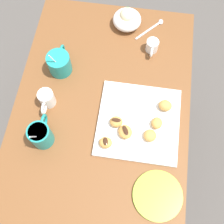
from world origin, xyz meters
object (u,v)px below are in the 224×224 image
at_px(beignet_2, 116,122).
at_px(beignet_3, 165,106).
at_px(beignet_4, 157,123).
at_px(ice_cream_bowl, 127,19).
at_px(beignet_5, 150,136).
at_px(beignet_1, 125,132).
at_px(beignet_0, 106,143).
at_px(dining_table, 102,121).
at_px(pastry_plate_square, 138,122).
at_px(saucer_lime_left, 158,195).
at_px(coffee_mug_teal_left, 41,135).
at_px(coffee_mug_teal_right, 59,63).
at_px(chocolate_sauce_pitcher, 152,45).
at_px(cream_pitcher_white, 46,99).

height_order(beignet_2, beignet_3, beignet_3).
bearing_deg(beignet_4, beignet_3, -18.92).
xyz_separation_m(ice_cream_bowl, beignet_5, (-0.51, -0.15, -0.01)).
bearing_deg(beignet_1, beignet_0, 127.74).
xyz_separation_m(dining_table, pastry_plate_square, (-0.04, -0.15, 0.15)).
height_order(saucer_lime_left, beignet_3, beignet_3).
bearing_deg(coffee_mug_teal_left, beignet_3, -66.88).
bearing_deg(pastry_plate_square, saucer_lime_left, -159.80).
relative_size(ice_cream_bowl, beignet_0, 2.57).
bearing_deg(beignet_2, beignet_3, -62.46).
relative_size(coffee_mug_teal_right, beignet_4, 2.93).
distance_m(coffee_mug_teal_left, beignet_2, 0.28).
height_order(coffee_mug_teal_left, beignet_1, coffee_mug_teal_left).
xyz_separation_m(ice_cream_bowl, beignet_0, (-0.56, 0.01, -0.01)).
xyz_separation_m(dining_table, chocolate_sauce_pitcher, (0.31, -0.17, 0.17)).
xyz_separation_m(beignet_0, beignet_2, (0.09, -0.03, 0.00)).
bearing_deg(beignet_4, beignet_5, 158.39).
distance_m(dining_table, coffee_mug_teal_left, 0.31).
distance_m(coffee_mug_teal_left, beignet_1, 0.31).
height_order(coffee_mug_teal_left, beignet_2, coffee_mug_teal_left).
height_order(coffee_mug_teal_right, beignet_2, coffee_mug_teal_right).
bearing_deg(cream_pitcher_white, ice_cream_bowl, -31.24).
xyz_separation_m(cream_pitcher_white, beignet_4, (-0.03, -0.43, -0.01)).
relative_size(pastry_plate_square, chocolate_sauce_pitcher, 3.36).
bearing_deg(coffee_mug_teal_left, beignet_5, -81.36).
distance_m(pastry_plate_square, beignet_5, 0.08).
relative_size(beignet_1, beignet_3, 1.08).
bearing_deg(coffee_mug_teal_right, saucer_lime_left, -135.71).
relative_size(cream_pitcher_white, beignet_4, 2.27).
bearing_deg(beignet_3, pastry_plate_square, 127.47).
relative_size(cream_pitcher_white, ice_cream_bowl, 0.84).
height_order(dining_table, pastry_plate_square, pastry_plate_square).
relative_size(beignet_2, beignet_5, 1.03).
bearing_deg(beignet_5, cream_pitcher_white, 78.16).
distance_m(ice_cream_bowl, beignet_5, 0.54).
bearing_deg(beignet_1, pastry_plate_square, -39.42).
height_order(cream_pitcher_white, beignet_4, cream_pitcher_white).
bearing_deg(cream_pitcher_white, beignet_3, -84.74).
xyz_separation_m(cream_pitcher_white, beignet_0, (-0.14, -0.25, -0.01)).
distance_m(pastry_plate_square, beignet_3, 0.12).
xyz_separation_m(beignet_1, beignet_2, (0.03, 0.04, 0.00)).
xyz_separation_m(ice_cream_bowl, chocolate_sauce_pitcher, (-0.12, -0.12, -0.01)).
xyz_separation_m(dining_table, beignet_4, (-0.04, -0.22, 0.17)).
bearing_deg(cream_pitcher_white, beignet_0, -118.29).
distance_m(saucer_lime_left, beignet_3, 0.33).
height_order(beignet_0, beignet_4, same).
bearing_deg(dining_table, beignet_0, -164.16).
distance_m(pastry_plate_square, ice_cream_bowl, 0.47).
height_order(dining_table, beignet_3, beignet_3).
relative_size(coffee_mug_teal_left, beignet_0, 3.13).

